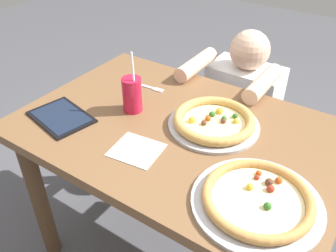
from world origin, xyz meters
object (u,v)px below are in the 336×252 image
object	(u,v)px
fork	(145,86)
tablet	(61,117)
diner_seated	(240,118)
pizza_far	(214,121)
pizza_near	(257,199)
drink_cup_colored	(133,94)

from	to	relation	value
fork	tablet	xyz separation A→B (m)	(-0.12, -0.37, 0.00)
tablet	diner_seated	size ratio (longest dim) A/B	0.30
tablet	pizza_far	bearing A→B (deg)	28.38
fork	pizza_near	bearing A→B (deg)	-28.76
pizza_far	drink_cup_colored	size ratio (longest dim) A/B	1.38
pizza_far	drink_cup_colored	bearing A→B (deg)	-166.92
pizza_near	fork	world-z (taller)	pizza_near
pizza_far	tablet	xyz separation A→B (m)	(-0.51, -0.27, -0.02)
pizza_far	tablet	distance (m)	0.58
fork	diner_seated	xyz separation A→B (m)	(0.27, 0.47, -0.33)
fork	tablet	size ratio (longest dim) A/B	0.75
drink_cup_colored	fork	distance (m)	0.20
fork	pizza_far	bearing A→B (deg)	-14.19
pizza_near	pizza_far	world-z (taller)	pizza_far
tablet	fork	bearing A→B (deg)	72.52
drink_cup_colored	tablet	world-z (taller)	drink_cup_colored
pizza_near	pizza_far	distance (m)	0.39
pizza_far	pizza_near	bearing A→B (deg)	-43.92
fork	tablet	world-z (taller)	tablet
fork	tablet	bearing A→B (deg)	-107.48
pizza_far	drink_cup_colored	world-z (taller)	drink_cup_colored
fork	diner_seated	world-z (taller)	diner_seated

